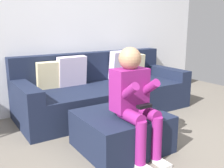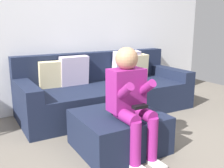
{
  "view_description": "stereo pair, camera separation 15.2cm",
  "coord_description": "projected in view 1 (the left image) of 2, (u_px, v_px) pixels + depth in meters",
  "views": [
    {
      "loc": [
        -1.62,
        -1.61,
        1.26
      ],
      "look_at": [
        0.04,
        0.99,
        0.55
      ],
      "focal_mm": 41.92,
      "sensor_mm": 36.0,
      "label": 1
    },
    {
      "loc": [
        -1.49,
        -1.68,
        1.26
      ],
      "look_at": [
        0.04,
        0.99,
        0.55
      ],
      "focal_mm": 41.92,
      "sensor_mm": 36.0,
      "label": 2
    }
  ],
  "objects": [
    {
      "name": "ottoman",
      "position": [
        121.0,
        131.0,
        2.69
      ],
      "size": [
        0.83,
        0.77,
        0.38
      ],
      "primitive_type": "cube",
      "color": "#192138",
      "rests_on": "ground_plane"
    },
    {
      "name": "ground_plane",
      "position": [
        166.0,
        162.0,
        2.45
      ],
      "size": [
        6.37,
        6.37,
        0.0
      ],
      "primitive_type": "plane",
      "color": "#6B6359"
    },
    {
      "name": "wall_back",
      "position": [
        71.0,
        21.0,
        3.86
      ],
      "size": [
        4.9,
        0.1,
        2.6
      ],
      "primitive_type": "cube",
      "color": "silver",
      "rests_on": "ground_plane"
    },
    {
      "name": "couch_sectional",
      "position": [
        103.0,
        91.0,
        3.84
      ],
      "size": [
        2.47,
        0.99,
        0.85
      ],
      "color": "#192138",
      "rests_on": "ground_plane"
    },
    {
      "name": "person_seated",
      "position": [
        134.0,
        96.0,
        2.47
      ],
      "size": [
        0.34,
        0.58,
        1.05
      ],
      "color": "#8C1E72",
      "rests_on": "ground_plane"
    }
  ]
}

